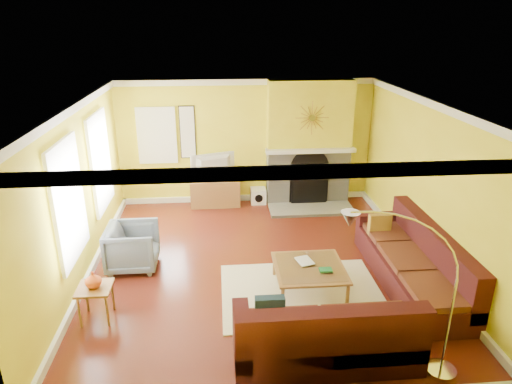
{
  "coord_description": "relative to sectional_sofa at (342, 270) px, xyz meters",
  "views": [
    {
      "loc": [
        -0.61,
        -6.66,
        3.88
      ],
      "look_at": [
        -0.0,
        0.4,
        1.18
      ],
      "focal_mm": 32.0,
      "sensor_mm": 36.0,
      "label": 1
    }
  ],
  "objects": [
    {
      "name": "wall_back",
      "position": [
        -1.13,
        4.01,
        0.9
      ],
      "size": [
        5.5,
        0.02,
        2.7
      ],
      "primitive_type": "cube",
      "color": "yellow",
      "rests_on": "ground"
    },
    {
      "name": "hearth",
      "position": [
        0.22,
        3.25,
        -0.42
      ],
      "size": [
        1.8,
        0.7,
        0.06
      ],
      "primitive_type": "cube",
      "color": "gray",
      "rests_on": "floor"
    },
    {
      "name": "wall_left",
      "position": [
        -3.89,
        1.0,
        0.9
      ],
      "size": [
        0.02,
        6.0,
        2.7
      ],
      "primitive_type": "cube",
      "color": "yellow",
      "rests_on": "ground"
    },
    {
      "name": "tv",
      "position": [
        -1.83,
        3.75,
        0.43
      ],
      "size": [
        0.98,
        0.46,
        0.57
      ],
      "primitive_type": "imported",
      "rotation": [
        0.0,
        0.0,
        3.49
      ],
      "color": "black",
      "rests_on": "media_console"
    },
    {
      "name": "wall_art",
      "position": [
        -2.38,
        3.97,
        1.15
      ],
      "size": [
        0.34,
        0.04,
        1.14
      ],
      "primitive_type": "cube",
      "color": "white",
      "rests_on": "wall_back"
    },
    {
      "name": "rug",
      "position": [
        -0.55,
        0.14,
        -0.44
      ],
      "size": [
        2.4,
        1.8,
        0.02
      ],
      "primitive_type": "cube",
      "color": "beige",
      "rests_on": "floor"
    },
    {
      "name": "mantel",
      "position": [
        0.22,
        3.56,
        0.8
      ],
      "size": [
        1.92,
        0.22,
        0.08
      ],
      "primitive_type": "cube",
      "color": "white",
      "rests_on": "fireplace"
    },
    {
      "name": "window_left_far",
      "position": [
        -3.85,
        0.4,
        1.05
      ],
      "size": [
        0.06,
        1.22,
        1.72
      ],
      "primitive_type": "cube",
      "color": "white",
      "rests_on": "wall_left"
    },
    {
      "name": "crown_molding",
      "position": [
        -1.13,
        1.0,
        2.19
      ],
      "size": [
        5.5,
        6.0,
        0.12
      ],
      "primitive_type": null,
      "color": "white",
      "rests_on": "ceiling"
    },
    {
      "name": "window_back",
      "position": [
        -3.03,
        3.96,
        1.1
      ],
      "size": [
        0.82,
        0.06,
        1.22
      ],
      "primitive_type": "cube",
      "color": "white",
      "rests_on": "wall_back"
    },
    {
      "name": "armchair",
      "position": [
        -3.18,
        1.15,
        -0.08
      ],
      "size": [
        0.82,
        0.79,
        0.74
      ],
      "primitive_type": "imported",
      "rotation": [
        0.0,
        0.0,
        1.57
      ],
      "color": "slate",
      "rests_on": "floor"
    },
    {
      "name": "subwoofer",
      "position": [
        -0.88,
        3.79,
        -0.28
      ],
      "size": [
        0.33,
        0.33,
        0.33
      ],
      "primitive_type": "cube",
      "color": "white",
      "rests_on": "floor"
    },
    {
      "name": "sunburst",
      "position": [
        0.22,
        3.57,
        1.5
      ],
      "size": [
        0.7,
        0.04,
        0.7
      ],
      "primitive_type": null,
      "color": "olive",
      "rests_on": "fireplace"
    },
    {
      "name": "wall_front",
      "position": [
        -1.13,
        -2.01,
        0.9
      ],
      "size": [
        5.5,
        0.02,
        2.7
      ],
      "primitive_type": "cube",
      "color": "yellow",
      "rests_on": "ground"
    },
    {
      "name": "fireplace",
      "position": [
        0.22,
        3.8,
        0.9
      ],
      "size": [
        1.8,
        0.4,
        2.7
      ],
      "primitive_type": null,
      "color": "gray",
      "rests_on": "floor"
    },
    {
      "name": "ceiling",
      "position": [
        -1.13,
        1.0,
        2.26
      ],
      "size": [
        5.5,
        6.0,
        0.02
      ],
      "primitive_type": "cube",
      "color": "white",
      "rests_on": "ground"
    },
    {
      "name": "book",
      "position": [
        -0.58,
        0.32,
        -0.02
      ],
      "size": [
        0.29,
        0.34,
        0.03
      ],
      "primitive_type": "imported",
      "rotation": [
        0.0,
        0.0,
        0.26
      ],
      "color": "white",
      "rests_on": "coffee_table"
    },
    {
      "name": "coffee_table",
      "position": [
        -0.43,
        0.22,
        -0.24
      ],
      "size": [
        1.04,
        1.04,
        0.41
      ],
      "primitive_type": null,
      "color": "white",
      "rests_on": "floor"
    },
    {
      "name": "side_table",
      "position": [
        -3.46,
        -0.22,
        -0.2
      ],
      "size": [
        0.45,
        0.45,
        0.5
      ],
      "primitive_type": null,
      "color": "olive",
      "rests_on": "floor"
    },
    {
      "name": "wall_right",
      "position": [
        1.63,
        1.0,
        0.9
      ],
      "size": [
        0.02,
        6.0,
        2.7
      ],
      "primitive_type": "cube",
      "color": "yellow",
      "rests_on": "ground"
    },
    {
      "name": "media_console",
      "position": [
        -1.83,
        3.75,
        -0.15
      ],
      "size": [
        1.07,
        0.48,
        0.59
      ],
      "primitive_type": "cube",
      "color": "olive",
      "rests_on": "floor"
    },
    {
      "name": "vase",
      "position": [
        -3.46,
        -0.22,
        0.16
      ],
      "size": [
        0.22,
        0.22,
        0.23
      ],
      "primitive_type": "imported",
      "color": "#E05725",
      "rests_on": "side_table"
    },
    {
      "name": "sectional_sofa",
      "position": [
        0.0,
        0.0,
        0.0
      ],
      "size": [
        3.25,
        3.41,
        0.9
      ],
      "primitive_type": null,
      "color": "#431519",
      "rests_on": "floor"
    },
    {
      "name": "arc_lamp",
      "position": [
        0.21,
        -1.63,
        0.59
      ],
      "size": [
        1.33,
        0.36,
        2.09
      ],
      "primitive_type": null,
      "color": "silver",
      "rests_on": "floor"
    },
    {
      "name": "floor",
      "position": [
        -1.13,
        1.0,
        -0.46
      ],
      "size": [
        5.5,
        6.0,
        0.02
      ],
      "primitive_type": "cube",
      "color": "maroon",
      "rests_on": "ground"
    },
    {
      "name": "window_left_near",
      "position": [
        -3.85,
        2.3,
        1.05
      ],
      "size": [
        0.06,
        1.22,
        1.72
      ],
      "primitive_type": "cube",
      "color": "white",
      "rests_on": "wall_left"
    },
    {
      "name": "baseboard",
      "position": [
        -1.13,
        1.0,
        -0.39
      ],
      "size": [
        5.5,
        6.0,
        0.12
      ],
      "primitive_type": null,
      "color": "white",
      "rests_on": "floor"
    }
  ]
}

